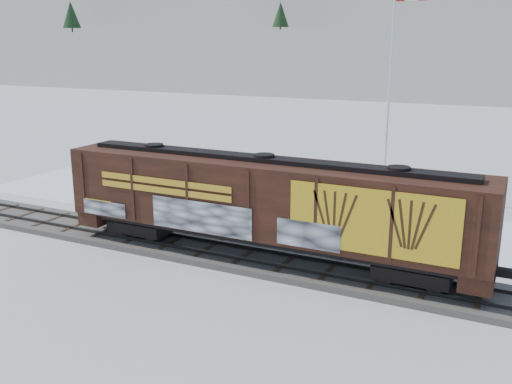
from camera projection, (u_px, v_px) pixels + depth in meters
The scene contains 9 objects.
ground at pixel (209, 253), 26.89m from camera, with size 500.00×500.00×0.00m, color white.
rail_track at pixel (209, 250), 26.86m from camera, with size 50.00×3.40×0.43m.
parking_strip at pixel (275, 212), 33.40m from camera, with size 40.00×8.00×0.03m, color white.
hillside at pixel (491, 24), 144.53m from camera, with size 360.00×110.00×93.00m.
hopper_railcar at pixel (264, 201), 24.92m from camera, with size 19.21×3.06×4.46m.
flagpole at pixel (389, 121), 34.92m from camera, with size 2.30×0.90×13.17m.
car_silver at pixel (249, 195), 34.24m from camera, with size 1.79×4.46×1.52m, color #A3A5AA.
car_white at pixel (339, 209), 31.31m from camera, with size 1.65×4.73×1.56m, color silver.
car_dark at pixel (341, 216), 30.22m from camera, with size 1.93×4.74×1.38m, color black.
Camera 1 is at (13.21, -21.68, 9.59)m, focal length 40.00 mm.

